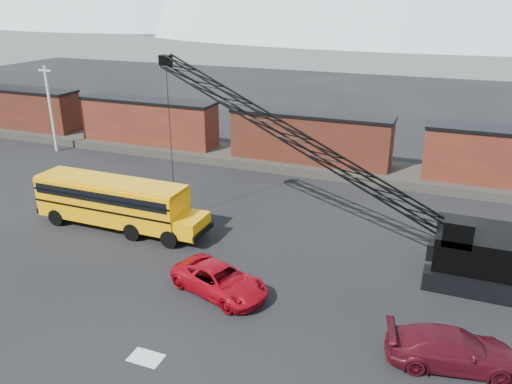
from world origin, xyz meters
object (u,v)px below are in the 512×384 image
at_px(red_pickup, 220,280).
at_px(crawler_crane, 321,154).
at_px(school_bus, 116,202).
at_px(maroon_suv, 452,349).

xyz_separation_m(red_pickup, crawler_crane, (3.20, 6.66, 5.00)).
height_order(school_bus, crawler_crane, crawler_crane).
bearing_deg(maroon_suv, red_pickup, 71.41).
xyz_separation_m(school_bus, maroon_suv, (20.22, -5.73, -1.04)).
height_order(school_bus, maroon_suv, school_bus).
distance_m(school_bus, crawler_crane, 13.30).
xyz_separation_m(school_bus, red_pickup, (9.31, -4.44, -1.07)).
bearing_deg(maroon_suv, school_bus, 62.35).
bearing_deg(red_pickup, crawler_crane, -7.11).
bearing_deg(school_bus, crawler_crane, 10.10).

